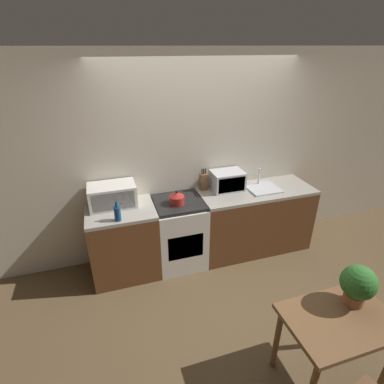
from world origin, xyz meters
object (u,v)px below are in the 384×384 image
at_px(kettle, 177,198).
at_px(bottle, 117,213).
at_px(stove_range, 179,232).
at_px(microwave, 112,196).
at_px(toaster_oven, 227,181).
at_px(dining_table, 338,328).

xyz_separation_m(kettle, bottle, (-0.70, -0.17, 0.01)).
relative_size(stove_range, kettle, 4.97).
bearing_deg(bottle, microwave, 93.61).
distance_m(bottle, toaster_oven, 1.48).
bearing_deg(kettle, bottle, -166.18).
height_order(stove_range, microwave, microwave).
bearing_deg(dining_table, stove_range, 112.34).
xyz_separation_m(stove_range, microwave, (-0.76, 0.12, 0.59)).
bearing_deg(kettle, dining_table, -66.16).
distance_m(stove_range, kettle, 0.53).
bearing_deg(stove_range, microwave, 170.89).
distance_m(stove_range, microwave, 0.97).
relative_size(bottle, toaster_oven, 0.55).
bearing_deg(microwave, bottle, -86.39).
bearing_deg(toaster_oven, kettle, -165.15).
distance_m(microwave, toaster_oven, 1.46).
height_order(kettle, dining_table, kettle).
relative_size(kettle, toaster_oven, 0.44).
height_order(toaster_oven, dining_table, toaster_oven).
relative_size(stove_range, dining_table, 1.05).
distance_m(stove_range, toaster_oven, 0.92).
bearing_deg(toaster_oven, microwave, -179.41).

